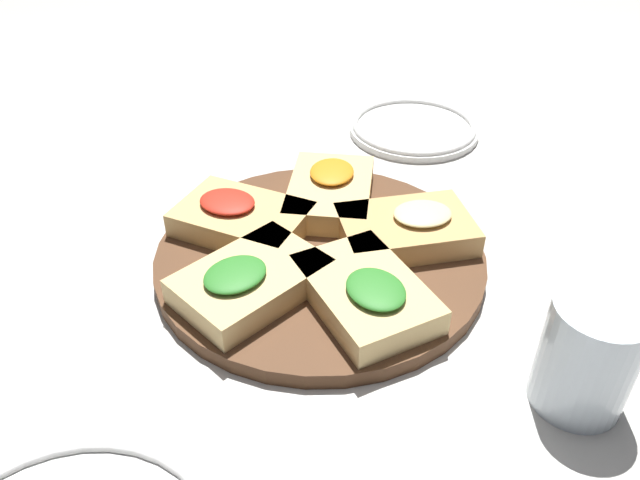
# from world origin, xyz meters

# --- Properties ---
(ground_plane) EXTENTS (3.00, 3.00, 0.00)m
(ground_plane) POSITION_xyz_m (0.00, 0.00, 0.00)
(ground_plane) COLOR beige
(serving_board) EXTENTS (0.36, 0.36, 0.02)m
(serving_board) POSITION_xyz_m (0.00, 0.00, 0.01)
(serving_board) COLOR #51331E
(serving_board) RESTS_ON ground_plane
(focaccia_slice_0) EXTENTS (0.17, 0.16, 0.04)m
(focaccia_slice_0) POSITION_xyz_m (0.09, 0.05, 0.03)
(focaccia_slice_0) COLOR #DBB775
(focaccia_slice_0) RESTS_ON serving_board
(focaccia_slice_1) EXTENTS (0.13, 0.16, 0.04)m
(focaccia_slice_1) POSITION_xyz_m (-0.02, 0.10, 0.03)
(focaccia_slice_1) COLOR tan
(focaccia_slice_1) RESTS_ON serving_board
(focaccia_slice_2) EXTENTS (0.16, 0.11, 0.04)m
(focaccia_slice_2) POSITION_xyz_m (-0.10, 0.01, 0.03)
(focaccia_slice_2) COLOR #DBB775
(focaccia_slice_2) RESTS_ON serving_board
(focaccia_slice_3) EXTENTS (0.15, 0.17, 0.04)m
(focaccia_slice_3) POSITION_xyz_m (-0.04, -0.09, 0.03)
(focaccia_slice_3) COLOR #DBB775
(focaccia_slice_3) RESTS_ON serving_board
(focaccia_slice_4) EXTENTS (0.17, 0.17, 0.04)m
(focaccia_slice_4) POSITION_xyz_m (0.08, -0.06, 0.03)
(focaccia_slice_4) COLOR tan
(focaccia_slice_4) RESTS_ON serving_board
(plate_right) EXTENTS (0.20, 0.20, 0.02)m
(plate_right) POSITION_xyz_m (0.34, 0.08, 0.01)
(plate_right) COLOR white
(plate_right) RESTS_ON ground_plane
(water_glass) EXTENTS (0.08, 0.08, 0.11)m
(water_glass) POSITION_xyz_m (-0.01, -0.29, 0.05)
(water_glass) COLOR silver
(water_glass) RESTS_ON ground_plane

